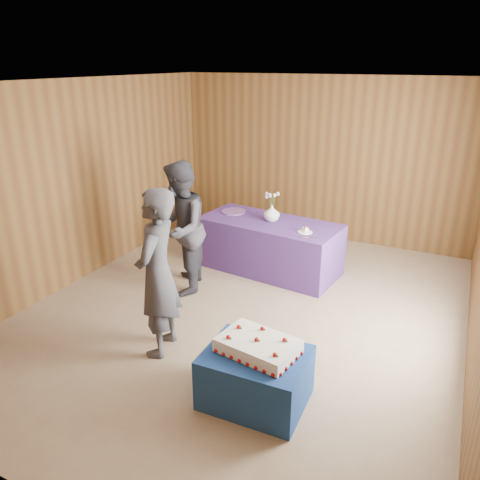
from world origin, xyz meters
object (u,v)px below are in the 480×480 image
Objects in this scene: cake_table at (255,377)px; serving_table at (269,246)px; guest_right at (180,229)px; sheet_cake at (258,346)px; guest_left at (157,274)px; vase at (272,213)px.

serving_table is at bearing 108.67° from cake_table.
cake_table is at bearing -63.07° from serving_table.
guest_right reaches higher than cake_table.
sheet_cake is (0.00, 0.04, 0.31)m from cake_table.
guest_left is (-0.24, -2.39, 0.52)m from serving_table.
sheet_cake is 0.43× the size of guest_left.
cake_table is 2.97m from vase.
guest_right reaches higher than serving_table.
guest_left is at bearing 0.17° from guest_right.
guest_right reaches higher than sheet_cake.
vase is at bearing 81.46° from serving_table.
serving_table is 2.85m from sheet_cake.
guest_left reaches higher than vase.
guest_left is (-1.23, 0.27, 0.33)m from sheet_cake.
serving_table reaches higher than cake_table.
cake_table is 1.42m from guest_left.
sheet_cake is 0.44× the size of guest_right.
cake_table is at bearing 62.44° from guest_left.
vase is 0.13× the size of guest_right.
guest_right is (-1.78, 1.58, 0.63)m from cake_table.
serving_table is 1.12× the size of guest_left.
guest_left is 1.02× the size of guest_right.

